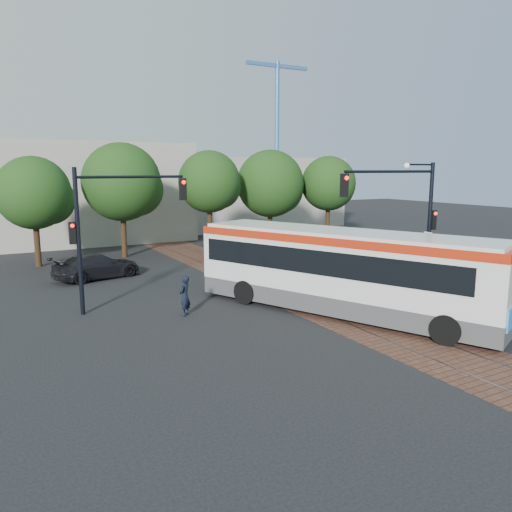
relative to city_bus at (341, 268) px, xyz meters
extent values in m
plane|color=black|center=(0.09, 0.99, -1.93)|extent=(120.00, 120.00, 0.00)
cube|color=brown|center=(0.09, 4.99, -1.92)|extent=(3.60, 40.00, 0.01)
cube|color=slate|center=(-0.66, 4.99, -1.91)|extent=(0.06, 40.00, 0.01)
cube|color=slate|center=(0.84, 4.99, -1.91)|extent=(0.06, 40.00, 0.01)
cylinder|color=#382314|center=(-9.91, 16.99, -0.50)|extent=(0.36, 0.36, 2.86)
sphere|color=#183711|center=(-9.91, 16.99, 2.58)|extent=(4.40, 4.40, 4.40)
cylinder|color=#382314|center=(-4.41, 17.79, -0.36)|extent=(0.36, 0.36, 3.12)
sphere|color=#183711|center=(-4.41, 17.79, 3.15)|extent=(5.20, 5.20, 5.20)
cylinder|color=#382314|center=(1.59, 16.99, -0.23)|extent=(0.36, 0.36, 3.39)
sphere|color=#183711|center=(1.59, 16.99, 3.11)|extent=(4.40, 4.40, 4.40)
cylinder|color=#382314|center=(7.09, 17.79, -0.50)|extent=(0.36, 0.36, 2.86)
sphere|color=#183711|center=(7.09, 17.79, 2.88)|extent=(5.20, 5.20, 5.20)
cylinder|color=#382314|center=(12.09, 16.99, -0.36)|extent=(0.36, 0.36, 3.12)
sphere|color=#183711|center=(12.09, 16.99, 2.85)|extent=(4.40, 4.40, 4.40)
cube|color=#ADA899|center=(-7.91, 28.99, 2.07)|extent=(22.00, 12.00, 8.00)
cube|color=#ADA899|center=(12.09, 30.99, 1.57)|extent=(18.00, 10.00, 7.00)
cylinder|color=#3F72B2|center=(18.09, 34.99, 7.07)|extent=(0.50, 0.50, 18.00)
cube|color=#3F72B2|center=(18.09, 34.99, 15.57)|extent=(8.00, 0.40, 0.40)
cube|color=#444346|center=(0.02, -0.05, -1.34)|extent=(7.68, 12.86, 0.75)
cube|color=white|center=(0.02, -0.05, 0.06)|extent=(7.70, 12.87, 2.04)
cube|color=black|center=(-0.11, 0.25, 0.38)|extent=(7.24, 11.72, 0.97)
cube|color=#B7250E|center=(0.02, -0.05, 1.24)|extent=(7.74, 12.88, 0.32)
cube|color=white|center=(0.02, -0.05, 1.45)|extent=(7.45, 12.44, 0.15)
cube|color=black|center=(2.57, -5.78, 0.49)|extent=(1.62, 0.81, 0.97)
cube|color=orange|center=(1.73, -0.46, -0.58)|extent=(2.02, 4.44, 1.18)
cylinder|color=black|center=(0.76, -4.76, -1.39)|extent=(0.78, 1.13, 1.07)
cylinder|color=black|center=(3.02, -3.76, -1.39)|extent=(0.78, 1.13, 1.07)
cylinder|color=black|center=(-2.77, 3.18, -1.39)|extent=(0.78, 1.13, 1.07)
cylinder|color=black|center=(-0.51, 4.18, -1.39)|extent=(0.78, 1.13, 1.07)
cube|color=gray|center=(4.89, -0.01, -1.85)|extent=(2.20, 5.20, 0.15)
cube|color=olive|center=(4.89, -0.01, -1.74)|extent=(1.90, 4.80, 0.08)
sphere|color=#1E4719|center=(4.49, -1.61, -1.35)|extent=(0.70, 0.70, 0.70)
sphere|color=#1E4719|center=(5.19, -0.21, -1.25)|extent=(0.90, 0.90, 0.90)
sphere|color=#1E4719|center=(4.69, 1.39, -1.30)|extent=(0.80, 0.80, 0.80)
sphere|color=#1E4719|center=(5.39, 1.89, -1.40)|extent=(0.60, 0.60, 0.60)
cylinder|color=black|center=(5.19, 0.19, 1.29)|extent=(0.18, 0.18, 6.00)
cylinder|color=black|center=(2.69, 0.19, 3.89)|extent=(5.00, 0.12, 0.12)
cube|color=black|center=(0.19, 0.19, 3.34)|extent=(0.28, 0.22, 0.95)
sphere|color=#FF190C|center=(0.19, 0.05, 3.64)|extent=(0.18, 0.18, 0.18)
cube|color=black|center=(5.41, 0.19, 1.69)|extent=(0.26, 0.20, 0.90)
sphere|color=#FF190C|center=(5.41, 0.06, 1.99)|extent=(0.16, 0.16, 0.16)
cube|color=white|center=(5.01, 0.07, 0.89)|extent=(0.04, 0.45, 0.55)
cube|color=yellow|center=(5.01, 0.07, 0.24)|extent=(0.04, 0.45, 0.45)
cylinder|color=black|center=(4.39, 0.19, 4.19)|extent=(1.60, 0.08, 0.08)
sphere|color=silver|center=(3.59, 0.19, 4.14)|extent=(0.24, 0.24, 0.24)
cylinder|color=black|center=(-9.41, 4.99, 1.07)|extent=(0.18, 0.18, 6.00)
cylinder|color=black|center=(-7.16, 4.99, 3.67)|extent=(4.50, 0.12, 0.12)
cube|color=black|center=(-4.91, 4.99, 3.12)|extent=(0.28, 0.22, 0.95)
sphere|color=#FF190C|center=(-4.91, 4.85, 3.42)|extent=(0.18, 0.18, 0.18)
cube|color=black|center=(-9.63, 4.99, 1.47)|extent=(0.26, 0.20, 0.90)
sphere|color=#FF190C|center=(-9.63, 4.86, 1.77)|extent=(0.16, 0.16, 0.16)
imported|color=black|center=(-5.77, 2.79, -1.10)|extent=(0.71, 0.70, 1.66)
imported|color=black|center=(-7.46, 11.71, -1.24)|extent=(5.09, 3.10, 1.38)
camera|label=1|loc=(-12.75, -15.87, 3.99)|focal=35.00mm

